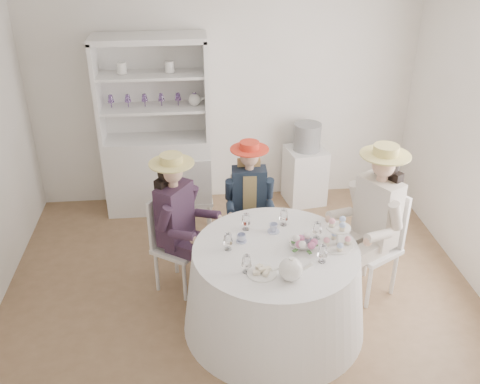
{
  "coord_description": "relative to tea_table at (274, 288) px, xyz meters",
  "views": [
    {
      "loc": [
        -0.4,
        -4.02,
        3.28
      ],
      "look_at": [
        0.0,
        0.1,
        1.05
      ],
      "focal_mm": 40.0,
      "sensor_mm": 36.0,
      "label": 1
    }
  ],
  "objects": [
    {
      "name": "ground",
      "position": [
        -0.24,
        0.44,
        -0.39
      ],
      "size": [
        4.5,
        4.5,
        0.0
      ],
      "primitive_type": "plane",
      "color": "brown",
      "rests_on": "ground"
    },
    {
      "name": "wall_back",
      "position": [
        -0.24,
        2.44,
        0.96
      ],
      "size": [
        4.5,
        0.0,
        4.5
      ],
      "primitive_type": "plane",
      "rotation": [
        1.57,
        0.0,
        0.0
      ],
      "color": "white",
      "rests_on": "ground"
    },
    {
      "name": "wall_front",
      "position": [
        -0.24,
        -1.56,
        0.96
      ],
      "size": [
        4.5,
        0.0,
        4.5
      ],
      "primitive_type": "plane",
      "rotation": [
        -1.57,
        0.0,
        0.0
      ],
      "color": "white",
      "rests_on": "ground"
    },
    {
      "name": "tea_table",
      "position": [
        0.0,
        0.0,
        0.0
      ],
      "size": [
        1.58,
        1.58,
        0.79
      ],
      "rotation": [
        0.0,
        0.0,
        -0.28
      ],
      "color": "white",
      "rests_on": "ground"
    },
    {
      "name": "hutch",
      "position": [
        -1.05,
        2.2,
        0.34
      ],
      "size": [
        1.37,
        0.83,
        2.08
      ],
      "rotation": [
        0.0,
        0.0,
        0.32
      ],
      "color": "silver",
      "rests_on": "ground"
    },
    {
      "name": "side_table",
      "position": [
        0.72,
        2.19,
        -0.05
      ],
      "size": [
        0.51,
        0.51,
        0.7
      ],
      "primitive_type": "cube",
      "rotation": [
        0.0,
        0.0,
        0.16
      ],
      "color": "silver",
      "rests_on": "ground"
    },
    {
      "name": "hatbox",
      "position": [
        0.72,
        2.19,
        0.46
      ],
      "size": [
        0.32,
        0.32,
        0.32
      ],
      "primitive_type": "cylinder",
      "rotation": [
        0.0,
        0.0,
        -0.01
      ],
      "color": "black",
      "rests_on": "side_table"
    },
    {
      "name": "guest_left",
      "position": [
        -0.81,
        0.61,
        0.39
      ],
      "size": [
        0.6,
        0.56,
        1.4
      ],
      "rotation": [
        0.0,
        0.0,
        0.97
      ],
      "color": "silver",
      "rests_on": "ground"
    },
    {
      "name": "guest_mid",
      "position": [
        -0.11,
        1.01,
        0.35
      ],
      "size": [
        0.48,
        0.5,
        1.31
      ],
      "rotation": [
        0.0,
        0.0,
        -0.04
      ],
      "color": "silver",
      "rests_on": "ground"
    },
    {
      "name": "guest_right",
      "position": [
        0.95,
        0.36,
        0.46
      ],
      "size": [
        0.65,
        0.59,
        1.51
      ],
      "rotation": [
        0.0,
        0.0,
        -1.05
      ],
      "color": "silver",
      "rests_on": "ground"
    },
    {
      "name": "spare_chair",
      "position": [
        -0.65,
        1.48,
        0.13
      ],
      "size": [
        0.41,
        0.41,
        0.98
      ],
      "rotation": [
        0.0,
        0.0,
        3.16
      ],
      "color": "silver",
      "rests_on": "ground"
    },
    {
      "name": "teacup_a",
      "position": [
        -0.27,
        0.14,
        0.43
      ],
      "size": [
        0.11,
        0.11,
        0.06
      ],
      "primitive_type": "imported",
      "rotation": [
        0.0,
        0.0,
        0.42
      ],
      "color": "white",
      "rests_on": "tea_table"
    },
    {
      "name": "teacup_b",
      "position": [
        0.02,
        0.27,
        0.43
      ],
      "size": [
        0.09,
        0.09,
        0.07
      ],
      "primitive_type": "imported",
      "rotation": [
        0.0,
        0.0,
        -0.32
      ],
      "color": "white",
      "rests_on": "tea_table"
    },
    {
      "name": "teacup_c",
      "position": [
        0.26,
        0.06,
        0.43
      ],
      "size": [
        0.11,
        0.11,
        0.07
      ],
      "primitive_type": "imported",
      "rotation": [
        0.0,
        0.0,
        -0.42
      ],
      "color": "white",
      "rests_on": "tea_table"
    },
    {
      "name": "flower_bowl",
      "position": [
        0.21,
        0.01,
        0.42
      ],
      "size": [
        0.23,
        0.23,
        0.05
      ],
      "primitive_type": "imported",
      "rotation": [
        0.0,
        0.0,
        -0.22
      ],
      "color": "white",
      "rests_on": "tea_table"
    },
    {
      "name": "flower_arrangement",
      "position": [
        0.22,
        -0.04,
        0.48
      ],
      "size": [
        0.16,
        0.17,
        0.06
      ],
      "rotation": [
        0.0,
        0.0,
        0.35
      ],
      "color": "#CC6696",
      "rests_on": "tea_table"
    },
    {
      "name": "table_teapot",
      "position": [
        0.05,
        -0.39,
        0.48
      ],
      "size": [
        0.26,
        0.19,
        0.2
      ],
      "rotation": [
        0.0,
        0.0,
        0.37
      ],
      "color": "white",
      "rests_on": "tea_table"
    },
    {
      "name": "sandwich_plate",
      "position": [
        -0.16,
        -0.32,
        0.41
      ],
      "size": [
        0.23,
        0.23,
        0.05
      ],
      "rotation": [
        0.0,
        0.0,
        -0.09
      ],
      "color": "white",
      "rests_on": "tea_table"
    },
    {
      "name": "cupcake_stand",
      "position": [
        0.51,
        -0.0,
        0.49
      ],
      "size": [
        0.27,
        0.27,
        0.25
      ],
      "rotation": [
        0.0,
        0.0,
        -0.22
      ],
      "color": "white",
      "rests_on": "tea_table"
    },
    {
      "name": "stemware_set",
      "position": [
        -0.0,
        -0.0,
        0.47
      ],
      "size": [
        0.84,
        0.84,
        0.15
      ],
      "color": "white",
      "rests_on": "tea_table"
    }
  ]
}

